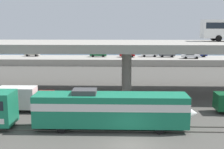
% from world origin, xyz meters
% --- Properties ---
extents(ground_plane, '(260.00, 260.00, 0.00)m').
position_xyz_m(ground_plane, '(0.00, 0.00, 0.00)').
color(ground_plane, '#4C4944').
extents(rail_strip_near, '(110.00, 0.12, 0.12)m').
position_xyz_m(rail_strip_near, '(0.00, 3.27, 0.06)').
color(rail_strip_near, '#59544C').
rests_on(rail_strip_near, ground_plane).
extents(rail_strip_far, '(110.00, 0.12, 0.12)m').
position_xyz_m(rail_strip_far, '(0.00, 4.73, 0.06)').
color(rail_strip_far, '#59544C').
rests_on(rail_strip_far, ground_plane).
extents(train_locomotive, '(16.63, 3.04, 4.18)m').
position_xyz_m(train_locomotive, '(-1.15, 4.00, 2.19)').
color(train_locomotive, '#197A56').
rests_on(train_locomotive, ground_plane).
extents(highway_overpass, '(96.00, 12.97, 8.00)m').
position_xyz_m(highway_overpass, '(0.00, 20.00, 7.28)').
color(highway_overpass, '#9E998E').
rests_on(highway_overpass, ground_plane).
extents(service_truck_west, '(6.80, 2.46, 3.04)m').
position_xyz_m(service_truck_west, '(-12.86, 10.04, 1.64)').
color(service_truck_west, maroon).
rests_on(service_truck_west, ground_plane).
extents(pier_parking_lot, '(76.95, 11.21, 1.72)m').
position_xyz_m(pier_parking_lot, '(0.00, 55.00, 0.86)').
color(pier_parking_lot, '#9E998E').
rests_on(pier_parking_lot, ground_plane).
extents(parked_car_0, '(4.32, 1.82, 1.50)m').
position_xyz_m(parked_car_0, '(11.85, 55.97, 2.49)').
color(parked_car_0, '#515459').
rests_on(parked_car_0, pier_parking_lot).
extents(parked_car_1, '(4.62, 1.89, 1.50)m').
position_xyz_m(parked_car_1, '(17.46, 52.61, 2.50)').
color(parked_car_1, silver).
rests_on(parked_car_1, pier_parking_lot).
extents(parked_car_2, '(4.04, 1.95, 1.50)m').
position_xyz_m(parked_car_2, '(-26.02, 57.25, 2.49)').
color(parked_car_2, '#9E998C').
rests_on(parked_car_2, pier_parking_lot).
extents(parked_car_3, '(4.69, 1.84, 1.50)m').
position_xyz_m(parked_car_3, '(20.47, 56.72, 2.50)').
color(parked_car_3, navy).
rests_on(parked_car_3, pier_parking_lot).
extents(parked_car_4, '(4.60, 1.87, 1.50)m').
position_xyz_m(parked_car_4, '(-7.21, 56.16, 2.50)').
color(parked_car_4, '#0C4C26').
rests_on(parked_car_4, pier_parking_lot).
extents(parked_car_5, '(4.21, 1.86, 1.50)m').
position_xyz_m(parked_car_5, '(0.81, 55.57, 2.49)').
color(parked_car_5, maroon).
rests_on(parked_car_5, pier_parking_lot).
extents(parked_car_6, '(4.62, 1.92, 1.50)m').
position_xyz_m(parked_car_6, '(7.06, 56.63, 2.50)').
color(parked_car_6, silver).
rests_on(parked_car_6, pier_parking_lot).
extents(harbor_water, '(140.00, 36.00, 0.01)m').
position_xyz_m(harbor_water, '(0.00, 78.00, 0.00)').
color(harbor_water, navy).
rests_on(harbor_water, ground_plane).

